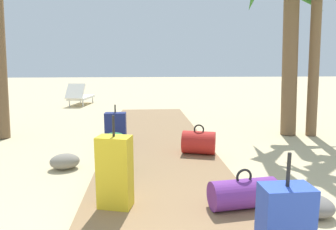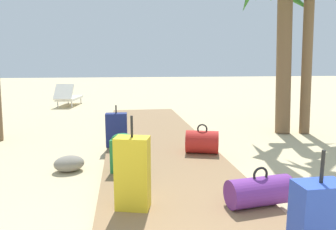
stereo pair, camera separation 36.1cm
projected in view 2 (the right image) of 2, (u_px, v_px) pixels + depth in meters
name	position (u px, v px, depth m)	size (l,w,h in m)	color
ground_plane	(167.00, 168.00, 4.33)	(60.00, 60.00, 0.00)	#CCB789
boardwalk	(160.00, 149.00, 5.16)	(1.78, 8.60, 0.08)	olive
suitcase_navy	(117.00, 130.00, 5.15)	(0.36, 0.20, 0.71)	navy
duffel_bag_red	(202.00, 142.00, 4.77)	(0.59, 0.49, 0.47)	red
suitcase_yellow	(133.00, 173.00, 2.91)	(0.36, 0.28, 0.92)	gold
suitcase_blue	(317.00, 228.00, 2.01)	(0.33, 0.20, 0.85)	#2847B7
duffel_bag_purple	(260.00, 191.00, 3.00)	(0.69, 0.37, 0.40)	#6B2D84
backpack_green	(123.00, 152.00, 3.93)	(0.34, 0.25, 0.51)	#237538
palm_tree_near_right	(289.00, 0.00, 6.20)	(2.12, 2.30, 3.66)	brown
lounge_chair	(68.00, 97.00, 10.67)	(0.81, 1.60, 0.80)	white
rock_right_mid	(325.00, 201.00, 3.08)	(0.37, 0.41, 0.20)	slate
rock_left_near	(69.00, 164.00, 4.19)	(0.41, 0.32, 0.22)	gray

